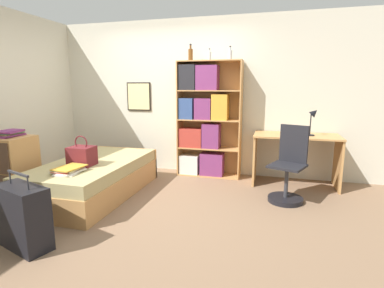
{
  "coord_description": "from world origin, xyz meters",
  "views": [
    {
      "loc": [
        1.72,
        -3.48,
        1.48
      ],
      "look_at": [
        0.71,
        0.2,
        0.75
      ],
      "focal_mm": 28.0,
      "sensor_mm": 36.0,
      "label": 1
    }
  ],
  "objects_px": {
    "handbag": "(82,156)",
    "suitcase": "(23,217)",
    "bottle_brown": "(209,56)",
    "bed": "(95,178)",
    "book_stack_on_bed": "(69,170)",
    "bookcase": "(204,121)",
    "desk_lamp": "(313,117)",
    "bottle_clear": "(230,55)",
    "bottle_green": "(191,55)",
    "magazine_pile_on_dresser": "(8,134)",
    "dresser": "(9,169)",
    "desk_chair": "(288,176)",
    "desk": "(296,150)"
  },
  "relations": [
    {
      "from": "handbag",
      "to": "suitcase",
      "type": "distance_m",
      "value": 1.23
    },
    {
      "from": "bottle_brown",
      "to": "handbag",
      "type": "bearing_deg",
      "value": -130.61
    },
    {
      "from": "bed",
      "to": "book_stack_on_bed",
      "type": "relative_size",
      "value": 4.97
    },
    {
      "from": "book_stack_on_bed",
      "to": "bottle_brown",
      "type": "bearing_deg",
      "value": 55.94
    },
    {
      "from": "book_stack_on_bed",
      "to": "bookcase",
      "type": "relative_size",
      "value": 0.21
    },
    {
      "from": "desk_lamp",
      "to": "bookcase",
      "type": "bearing_deg",
      "value": 174.26
    },
    {
      "from": "bed",
      "to": "bottle_clear",
      "type": "xyz_separation_m",
      "value": [
        1.65,
        1.32,
        1.73
      ]
    },
    {
      "from": "bookcase",
      "to": "bottle_brown",
      "type": "xyz_separation_m",
      "value": [
        0.08,
        0.01,
        1.04
      ]
    },
    {
      "from": "bed",
      "to": "bottle_brown",
      "type": "bearing_deg",
      "value": 44.92
    },
    {
      "from": "suitcase",
      "to": "bookcase",
      "type": "xyz_separation_m",
      "value": [
        1.08,
        2.73,
        0.62
      ]
    },
    {
      "from": "bookcase",
      "to": "bottle_green",
      "type": "height_order",
      "value": "bottle_green"
    },
    {
      "from": "book_stack_on_bed",
      "to": "magazine_pile_on_dresser",
      "type": "height_order",
      "value": "magazine_pile_on_dresser"
    },
    {
      "from": "magazine_pile_on_dresser",
      "to": "handbag",
      "type": "bearing_deg",
      "value": 13.17
    },
    {
      "from": "book_stack_on_bed",
      "to": "dresser",
      "type": "xyz_separation_m",
      "value": [
        -1.0,
        0.1,
        -0.09
      ]
    },
    {
      "from": "book_stack_on_bed",
      "to": "bottle_green",
      "type": "relative_size",
      "value": 1.46
    },
    {
      "from": "book_stack_on_bed",
      "to": "bottle_clear",
      "type": "relative_size",
      "value": 1.87
    },
    {
      "from": "desk_lamp",
      "to": "bed",
      "type": "bearing_deg",
      "value": -158.53
    },
    {
      "from": "bottle_brown",
      "to": "desk_chair",
      "type": "distance_m",
      "value": 2.23
    },
    {
      "from": "bed",
      "to": "handbag",
      "type": "bearing_deg",
      "value": -93.28
    },
    {
      "from": "bottle_green",
      "to": "desk_lamp",
      "type": "height_order",
      "value": "bottle_green"
    },
    {
      "from": "handbag",
      "to": "bottle_brown",
      "type": "height_order",
      "value": "bottle_brown"
    },
    {
      "from": "magazine_pile_on_dresser",
      "to": "dresser",
      "type": "bearing_deg",
      "value": -136.61
    },
    {
      "from": "magazine_pile_on_dresser",
      "to": "bottle_brown",
      "type": "xyz_separation_m",
      "value": [
        2.26,
        1.77,
        1.07
      ]
    },
    {
      "from": "bed",
      "to": "book_stack_on_bed",
      "type": "height_order",
      "value": "book_stack_on_bed"
    },
    {
      "from": "book_stack_on_bed",
      "to": "magazine_pile_on_dresser",
      "type": "distance_m",
      "value": 1.05
    },
    {
      "from": "magazine_pile_on_dresser",
      "to": "desk_chair",
      "type": "height_order",
      "value": "desk_chair"
    },
    {
      "from": "handbag",
      "to": "suitcase",
      "type": "height_order",
      "value": "handbag"
    },
    {
      "from": "bottle_brown",
      "to": "desk_lamp",
      "type": "relative_size",
      "value": 0.45
    },
    {
      "from": "bookcase",
      "to": "bottle_green",
      "type": "xyz_separation_m",
      "value": [
        -0.23,
        0.03,
        1.07
      ]
    },
    {
      "from": "bed",
      "to": "dresser",
      "type": "distance_m",
      "value": 1.09
    },
    {
      "from": "magazine_pile_on_dresser",
      "to": "bookcase",
      "type": "bearing_deg",
      "value": 39.1
    },
    {
      "from": "bottle_brown",
      "to": "desk_lamp",
      "type": "bearing_deg",
      "value": -6.3
    },
    {
      "from": "dresser",
      "to": "desk_lamp",
      "type": "bearing_deg",
      "value": 22.77
    },
    {
      "from": "book_stack_on_bed",
      "to": "dresser",
      "type": "height_order",
      "value": "dresser"
    },
    {
      "from": "handbag",
      "to": "suitcase",
      "type": "xyz_separation_m",
      "value": [
        0.18,
        -1.18,
        -0.31
      ]
    },
    {
      "from": "bed",
      "to": "dresser",
      "type": "height_order",
      "value": "dresser"
    },
    {
      "from": "suitcase",
      "to": "bookcase",
      "type": "distance_m",
      "value": 3.0
    },
    {
      "from": "desk",
      "to": "bottle_clear",
      "type": "bearing_deg",
      "value": 171.6
    },
    {
      "from": "dresser",
      "to": "magazine_pile_on_dresser",
      "type": "distance_m",
      "value": 0.47
    },
    {
      "from": "handbag",
      "to": "desk",
      "type": "xyz_separation_m",
      "value": [
        2.71,
        1.41,
        -0.07
      ]
    },
    {
      "from": "dresser",
      "to": "bottle_brown",
      "type": "bearing_deg",
      "value": 38.22
    },
    {
      "from": "bottle_green",
      "to": "bottle_brown",
      "type": "height_order",
      "value": "bottle_green"
    },
    {
      "from": "bookcase",
      "to": "dresser",
      "type": "bearing_deg",
      "value": -140.84
    },
    {
      "from": "bottle_clear",
      "to": "desk_chair",
      "type": "relative_size",
      "value": 0.21
    },
    {
      "from": "bottle_brown",
      "to": "magazine_pile_on_dresser",
      "type": "bearing_deg",
      "value": -141.84
    },
    {
      "from": "magazine_pile_on_dresser",
      "to": "desk_chair",
      "type": "distance_m",
      "value": 3.67
    },
    {
      "from": "suitcase",
      "to": "bottle_brown",
      "type": "distance_m",
      "value": 3.4
    },
    {
      "from": "handbag",
      "to": "bottle_clear",
      "type": "relative_size",
      "value": 1.85
    },
    {
      "from": "bottle_brown",
      "to": "bottle_clear",
      "type": "relative_size",
      "value": 0.88
    },
    {
      "from": "bottle_green",
      "to": "suitcase",
      "type": "bearing_deg",
      "value": -107.02
    }
  ]
}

